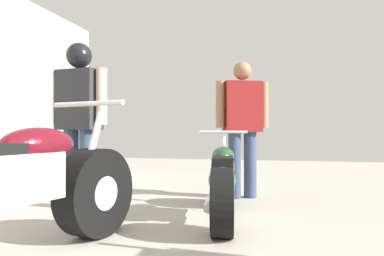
# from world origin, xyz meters

# --- Properties ---
(ground_plane) EXTENTS (14.80, 14.80, 0.00)m
(ground_plane) POSITION_xyz_m (0.00, 3.08, 0.00)
(ground_plane) COLOR #A8A399
(motorcycle_black_naked) EXTENTS (0.55, 1.80, 0.84)m
(motorcycle_black_naked) POSITION_xyz_m (0.09, 3.37, 0.35)
(motorcycle_black_naked) COLOR black
(motorcycle_black_naked) RESTS_ON ground_plane
(mechanic_in_blue) EXTENTS (0.67, 0.40, 1.70)m
(mechanic_in_blue) POSITION_xyz_m (0.16, 4.55, 0.96)
(mechanic_in_blue) COLOR #384766
(mechanic_in_blue) RESTS_ON ground_plane
(mechanic_with_helmet) EXTENTS (0.71, 0.32, 1.79)m
(mechanic_with_helmet) POSITION_xyz_m (-1.52, 3.55, 1.07)
(mechanic_with_helmet) COLOR #384766
(mechanic_with_helmet) RESTS_ON ground_plane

